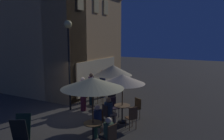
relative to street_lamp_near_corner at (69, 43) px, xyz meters
The scene contains 25 objects.
ground_plane 3.65m from the street_lamp_near_corner, 140.14° to the right, with size 60.00×60.00×0.00m, color #3C372F.
cafe_building 4.02m from the street_lamp_near_corner, 52.25° to the left, with size 6.66×8.49×7.60m.
street_lamp_near_corner is the anchor object (origin of this frame).
menu_sandwich_board 4.81m from the street_lamp_near_corner, 168.67° to the right, with size 0.86×0.81×0.98m.
cafe_table_0 3.73m from the street_lamp_near_corner, 45.07° to the right, with size 0.74×0.74×0.77m.
cafe_table_1 4.95m from the street_lamp_near_corner, 130.17° to the right, with size 0.67×0.67×0.78m.
cafe_table_2 4.28m from the street_lamp_near_corner, 95.47° to the right, with size 0.72×0.72×0.79m.
patio_umbrella_0 2.78m from the street_lamp_near_corner, 45.07° to the right, with size 2.08×2.08×2.27m.
patio_umbrella_1 4.19m from the street_lamp_near_corner, 130.17° to the right, with size 2.18×2.18×2.42m.
patio_umbrella_2 3.49m from the street_lamp_near_corner, 95.47° to the right, with size 1.99×1.99×2.17m.
cafe_chair_0 3.44m from the street_lamp_near_corner, 26.16° to the right, with size 0.45×0.45×0.98m.
cafe_chair_1 3.64m from the street_lamp_near_corner, 64.47° to the right, with size 0.54×0.54×0.91m.
cafe_chair_2 4.40m from the street_lamp_near_corner, 122.91° to the right, with size 0.49×0.49×0.93m.
cafe_chair_3 5.61m from the street_lamp_near_corner, 126.04° to the right, with size 0.48×0.48×0.98m.
cafe_chair_4 4.12m from the street_lamp_near_corner, 110.33° to the right, with size 0.53×0.53×0.95m.
cafe_chair_5 4.86m from the street_lamp_near_corner, 102.07° to the right, with size 0.54×0.54×0.97m.
cafe_chair_6 4.57m from the street_lamp_near_corner, 83.50° to the right, with size 0.57×0.57×0.96m.
cafe_chair_7 3.80m from the street_lamp_near_corner, 86.59° to the right, with size 0.58×0.58×0.92m.
patron_seated_0 3.52m from the street_lamp_near_corner, 60.73° to the right, with size 0.52×0.44×1.26m.
patron_seated_1 4.41m from the street_lamp_near_corner, 124.37° to the right, with size 0.53×0.44×1.20m.
patron_seated_2 5.44m from the street_lamp_near_corner, 126.64° to the right, with size 0.42×0.52×1.19m.
patron_seated_3 4.03m from the street_lamp_near_corner, 107.63° to the right, with size 0.55×0.49×1.26m.
patron_standing_4 3.86m from the street_lamp_near_corner, ahead, with size 0.37×0.37×1.75m.
patron_standing_5 2.68m from the street_lamp_near_corner, 75.73° to the right, with size 0.34×0.34×1.76m.
patron_standing_6 2.88m from the street_lamp_near_corner, 23.13° to the right, with size 0.32×0.32×1.80m.
Camera 1 is at (-7.85, -6.30, 3.78)m, focal length 34.90 mm.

